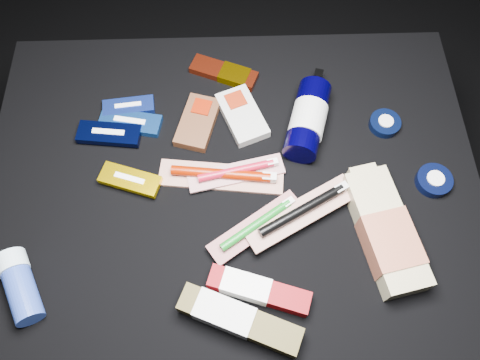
{
  "coord_description": "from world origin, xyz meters",
  "views": [
    {
      "loc": [
        0.0,
        -0.38,
        1.23
      ],
      "look_at": [
        0.01,
        0.01,
        0.42
      ],
      "focal_mm": 35.0,
      "sensor_mm": 36.0,
      "label": 1
    }
  ],
  "objects_px": {
    "lotion_bottle": "(308,119)",
    "deodorant_stick": "(20,285)",
    "toothpaste_carton_red": "(254,289)",
    "bodywash_bottle": "(386,233)"
  },
  "relations": [
    {
      "from": "lotion_bottle",
      "to": "deodorant_stick",
      "type": "height_order",
      "value": "lotion_bottle"
    },
    {
      "from": "lotion_bottle",
      "to": "toothpaste_carton_red",
      "type": "bearing_deg",
      "value": -93.3
    },
    {
      "from": "lotion_bottle",
      "to": "bodywash_bottle",
      "type": "xyz_separation_m",
      "value": [
        0.12,
        -0.24,
        -0.01
      ]
    },
    {
      "from": "lotion_bottle",
      "to": "deodorant_stick",
      "type": "xyz_separation_m",
      "value": [
        -0.53,
        -0.32,
        -0.01
      ]
    },
    {
      "from": "toothpaste_carton_red",
      "to": "deodorant_stick",
      "type": "bearing_deg",
      "value": -164.1
    },
    {
      "from": "deodorant_stick",
      "to": "toothpaste_carton_red",
      "type": "xyz_separation_m",
      "value": [
        0.41,
        -0.02,
        -0.01
      ]
    },
    {
      "from": "lotion_bottle",
      "to": "bodywash_bottle",
      "type": "height_order",
      "value": "lotion_bottle"
    },
    {
      "from": "deodorant_stick",
      "to": "toothpaste_carton_red",
      "type": "bearing_deg",
      "value": -28.51
    },
    {
      "from": "bodywash_bottle",
      "to": "deodorant_stick",
      "type": "distance_m",
      "value": 0.65
    },
    {
      "from": "toothpaste_carton_red",
      "to": "lotion_bottle",
      "type": "bearing_deg",
      "value": 88.24
    }
  ]
}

